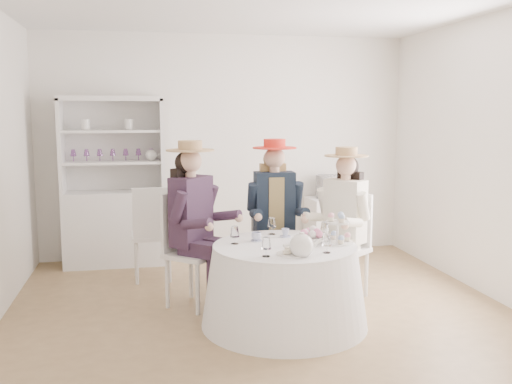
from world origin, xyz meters
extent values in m
plane|color=olive|center=(0.00, 0.00, 0.00)|extent=(4.50, 4.50, 0.00)
plane|color=white|center=(0.00, 0.00, 2.70)|extent=(4.50, 4.50, 0.00)
plane|color=white|center=(0.00, 2.00, 1.35)|extent=(4.50, 0.00, 4.50)
plane|color=white|center=(0.00, -2.00, 1.35)|extent=(4.50, 0.00, 4.50)
plane|color=white|center=(2.25, 0.00, 1.35)|extent=(0.00, 4.50, 4.50)
cone|color=white|center=(0.13, -0.48, 0.33)|extent=(1.39, 1.39, 0.67)
cylinder|color=white|center=(0.13, -0.48, 0.68)|extent=(1.19, 1.19, 0.02)
cube|color=silver|center=(-1.34, 1.75, 0.43)|extent=(1.18, 0.50, 0.87)
cube|color=silver|center=(-1.34, 1.94, 1.39)|extent=(1.15, 0.11, 1.06)
cube|color=silver|center=(-1.34, 1.75, 1.92)|extent=(1.18, 0.50, 0.06)
cube|color=silver|center=(-1.90, 1.75, 1.39)|extent=(0.07, 0.43, 1.06)
cube|color=silver|center=(-0.79, 1.75, 1.39)|extent=(0.07, 0.43, 1.06)
cube|color=silver|center=(-1.34, 1.75, 1.20)|extent=(1.10, 0.45, 0.03)
cube|color=silver|center=(-1.34, 1.75, 1.56)|extent=(1.10, 0.45, 0.03)
sphere|color=white|center=(-0.91, 1.75, 1.28)|extent=(0.13, 0.13, 0.13)
cube|color=silver|center=(1.24, 1.75, 0.35)|extent=(0.49, 0.49, 0.71)
cylinder|color=black|center=(1.24, 1.75, 0.85)|extent=(0.33, 0.33, 0.29)
cube|color=silver|center=(-0.58, 0.12, 0.49)|extent=(0.61, 0.61, 0.04)
cylinder|color=silver|center=(-0.57, -0.12, 0.24)|extent=(0.04, 0.04, 0.48)
cylinder|color=silver|center=(-0.33, 0.13, 0.24)|extent=(0.04, 0.04, 0.48)
cylinder|color=silver|center=(-0.82, 0.11, 0.24)|extent=(0.04, 0.04, 0.48)
cylinder|color=silver|center=(-0.58, 0.37, 0.24)|extent=(0.04, 0.04, 0.48)
cube|color=silver|center=(-0.72, 0.26, 0.78)|extent=(0.30, 0.32, 0.54)
cube|color=black|center=(-0.59, 0.14, 0.89)|extent=(0.42, 0.43, 0.63)
cube|color=black|center=(-0.55, -0.04, 0.57)|extent=(0.36, 0.35, 0.13)
cylinder|color=black|center=(-0.44, -0.14, 0.25)|extent=(0.11, 0.11, 0.50)
cylinder|color=black|center=(-0.71, -0.05, 0.96)|extent=(0.20, 0.20, 0.30)
cube|color=black|center=(-0.41, 0.11, 0.57)|extent=(0.36, 0.35, 0.13)
cylinder|color=black|center=(-0.30, 0.00, 0.25)|extent=(0.11, 0.11, 0.50)
cylinder|color=black|center=(-0.41, 0.27, 0.96)|extent=(0.20, 0.20, 0.30)
cylinder|color=#D8A889|center=(-0.59, 0.14, 1.22)|extent=(0.10, 0.10, 0.09)
sphere|color=#D8A889|center=(-0.59, 0.14, 1.34)|extent=(0.21, 0.21, 0.21)
sphere|color=black|center=(-0.63, 0.17, 1.32)|extent=(0.21, 0.21, 0.21)
cube|color=black|center=(-0.65, 0.20, 1.07)|extent=(0.24, 0.25, 0.41)
cylinder|color=tan|center=(-0.59, 0.14, 1.44)|extent=(0.43, 0.43, 0.01)
cylinder|color=tan|center=(-0.59, 0.14, 1.48)|extent=(0.22, 0.22, 0.09)
cube|color=silver|center=(0.26, 0.44, 0.48)|extent=(0.44, 0.44, 0.04)
cylinder|color=silver|center=(0.08, 0.27, 0.24)|extent=(0.04, 0.04, 0.47)
cylinder|color=silver|center=(0.42, 0.26, 0.24)|extent=(0.04, 0.04, 0.47)
cylinder|color=silver|center=(0.09, 0.61, 0.24)|extent=(0.04, 0.04, 0.47)
cylinder|color=silver|center=(0.43, 0.60, 0.24)|extent=(0.04, 0.04, 0.47)
cube|color=silver|center=(0.26, 0.63, 0.77)|extent=(0.41, 0.04, 0.54)
cube|color=#182230|center=(0.26, 0.46, 0.88)|extent=(0.39, 0.23, 0.62)
cube|color=tan|center=(0.26, 0.46, 0.88)|extent=(0.16, 0.24, 0.54)
cube|color=#182230|center=(0.15, 0.31, 0.57)|extent=(0.15, 0.37, 0.13)
cylinder|color=#182230|center=(0.15, 0.16, 0.25)|extent=(0.11, 0.11, 0.49)
cylinder|color=#182230|center=(0.03, 0.42, 0.96)|extent=(0.10, 0.19, 0.30)
cube|color=#182230|center=(0.35, 0.30, 0.57)|extent=(0.15, 0.37, 0.13)
cylinder|color=#182230|center=(0.34, 0.15, 0.25)|extent=(0.11, 0.11, 0.49)
cylinder|color=#182230|center=(0.48, 0.41, 0.96)|extent=(0.10, 0.19, 0.30)
cylinder|color=#D8A889|center=(0.26, 0.46, 1.21)|extent=(0.10, 0.10, 0.09)
sphere|color=#D8A889|center=(0.26, 0.46, 1.33)|extent=(0.20, 0.20, 0.20)
sphere|color=tan|center=(0.26, 0.51, 1.32)|extent=(0.20, 0.20, 0.20)
cube|color=tan|center=(0.26, 0.54, 1.06)|extent=(0.26, 0.09, 0.41)
cylinder|color=red|center=(0.26, 0.46, 1.43)|extent=(0.43, 0.43, 0.01)
cylinder|color=red|center=(0.26, 0.46, 1.47)|extent=(0.21, 0.21, 0.09)
cube|color=silver|center=(0.85, 0.10, 0.46)|extent=(0.58, 0.58, 0.04)
cylinder|color=silver|center=(0.62, 0.12, 0.23)|extent=(0.04, 0.04, 0.45)
cylinder|color=silver|center=(0.82, -0.13, 0.23)|extent=(0.04, 0.04, 0.45)
cylinder|color=silver|center=(0.88, 0.33, 0.23)|extent=(0.04, 0.04, 0.45)
cylinder|color=silver|center=(1.08, 0.07, 0.23)|extent=(0.04, 0.04, 0.45)
cube|color=silver|center=(1.00, 0.21, 0.74)|extent=(0.27, 0.33, 0.51)
cube|color=white|center=(0.87, 0.11, 0.84)|extent=(0.39, 0.42, 0.60)
cube|color=white|center=(0.70, 0.09, 0.55)|extent=(0.36, 0.32, 0.12)
cylinder|color=white|center=(0.58, 0.00, 0.24)|extent=(0.10, 0.10, 0.47)
cylinder|color=white|center=(0.70, 0.25, 0.92)|extent=(0.20, 0.18, 0.28)
cube|color=white|center=(0.81, -0.05, 0.55)|extent=(0.36, 0.32, 0.12)
cylinder|color=white|center=(0.70, -0.14, 0.24)|extent=(0.10, 0.10, 0.47)
cylinder|color=white|center=(0.97, -0.08, 0.92)|extent=(0.20, 0.18, 0.28)
cylinder|color=#D8A889|center=(0.87, 0.11, 1.16)|extent=(0.09, 0.09, 0.08)
sphere|color=#D8A889|center=(0.87, 0.11, 1.28)|extent=(0.20, 0.20, 0.20)
sphere|color=black|center=(0.90, 0.14, 1.26)|extent=(0.20, 0.20, 0.20)
cube|color=black|center=(0.93, 0.16, 1.02)|extent=(0.22, 0.25, 0.39)
cylinder|color=tan|center=(0.87, 0.11, 1.37)|extent=(0.41, 0.41, 0.01)
cylinder|color=tan|center=(0.87, 0.11, 1.41)|extent=(0.21, 0.21, 0.08)
cube|color=silver|center=(-0.94, 1.07, 0.47)|extent=(0.43, 0.43, 0.04)
cylinder|color=silver|center=(-0.78, 1.24, 0.23)|extent=(0.04, 0.04, 0.46)
cylinder|color=silver|center=(-1.11, 1.23, 0.23)|extent=(0.04, 0.04, 0.46)
cylinder|color=silver|center=(-0.77, 0.91, 0.23)|extent=(0.04, 0.04, 0.46)
cylinder|color=silver|center=(-1.10, 0.89, 0.23)|extent=(0.04, 0.04, 0.46)
cube|color=silver|center=(-0.93, 0.88, 0.75)|extent=(0.40, 0.05, 0.52)
imported|color=white|center=(-0.08, -0.30, 0.72)|extent=(0.09, 0.09, 0.07)
imported|color=white|center=(0.20, -0.19, 0.72)|extent=(0.08, 0.08, 0.07)
imported|color=white|center=(0.43, -0.41, 0.72)|extent=(0.11, 0.11, 0.08)
imported|color=white|center=(0.32, -0.50, 0.71)|extent=(0.24, 0.24, 0.06)
sphere|color=pink|center=(0.41, -0.47, 0.77)|extent=(0.07, 0.07, 0.07)
sphere|color=white|center=(0.39, -0.42, 0.77)|extent=(0.07, 0.07, 0.07)
sphere|color=pink|center=(0.34, -0.41, 0.77)|extent=(0.07, 0.07, 0.07)
sphere|color=white|center=(0.31, -0.44, 0.77)|extent=(0.07, 0.07, 0.07)
sphere|color=pink|center=(0.31, -0.49, 0.77)|extent=(0.07, 0.07, 0.07)
sphere|color=white|center=(0.34, -0.52, 0.77)|extent=(0.07, 0.07, 0.07)
sphere|color=pink|center=(0.39, -0.51, 0.77)|extent=(0.07, 0.07, 0.07)
sphere|color=white|center=(0.16, -0.87, 0.77)|extent=(0.19, 0.19, 0.19)
cylinder|color=white|center=(0.27, -0.87, 0.78)|extent=(0.11, 0.03, 0.09)
cylinder|color=white|center=(0.16, -0.87, 0.86)|extent=(0.04, 0.04, 0.02)
cylinder|color=white|center=(0.10, -0.81, 0.69)|extent=(0.24, 0.24, 0.01)
cube|color=beige|center=(0.06, -0.83, 0.71)|extent=(0.05, 0.04, 0.03)
cube|color=beige|center=(0.10, -0.81, 0.72)|extent=(0.06, 0.05, 0.03)
cube|color=beige|center=(0.15, -0.79, 0.71)|extent=(0.07, 0.06, 0.03)
cube|color=beige|center=(0.08, -0.77, 0.72)|extent=(0.06, 0.06, 0.03)
cube|color=beige|center=(0.13, -0.84, 0.71)|extent=(0.06, 0.07, 0.03)
cylinder|color=white|center=(0.58, -0.51, 0.69)|extent=(0.27, 0.27, 0.01)
cylinder|color=white|center=(0.58, -0.51, 0.77)|extent=(0.02, 0.02, 0.18)
cylinder|color=white|center=(0.58, -0.51, 0.86)|extent=(0.20, 0.20, 0.01)
camera|label=1|loc=(-1.01, -4.96, 1.78)|focal=40.00mm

